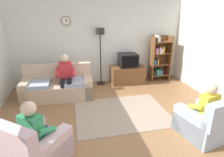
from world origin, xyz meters
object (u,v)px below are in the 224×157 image
floor_lamp (100,41)px  bookshelf (159,58)px  tv_stand (127,75)px  armchair_near_bookshelf (205,123)px  person_on_couch (66,74)px  person_in_right_armchair (204,106)px  tv (128,60)px  armchair_near_window (35,149)px  person_in_left_armchair (37,129)px  couch (58,87)px

floor_lamp → bookshelf: bearing=-0.8°
tv_stand → armchair_near_bookshelf: 3.17m
tv_stand → person_on_couch: 2.18m
armchair_near_bookshelf → person_in_right_armchair: (-0.02, 0.09, 0.32)m
bookshelf → armchair_near_bookshelf: 3.25m
tv → person_on_couch: bearing=-160.1°
tv → person_on_couch: (-2.01, -0.73, -0.10)m
armchair_near_window → person_in_left_armchair: bearing=51.9°
tv_stand → person_on_couch: person_on_couch is taller
armchair_near_bookshelf → person_in_left_armchair: 3.08m
floor_lamp → person_in_left_armchair: 3.64m
couch → armchair_near_bookshelf: size_ratio=1.89×
person_in_right_armchair → tv_stand: bearing=101.5°
tv_stand → tv: tv is taller
tv_stand → tv: 0.51m
person_in_right_armchair → floor_lamp: bearing=115.9°
floor_lamp → person_in_right_armchair: bearing=-64.1°
person_in_right_armchair → couch: bearing=140.3°
armchair_near_window → tv: bearing=51.7°
tv → person_on_couch: size_ratio=0.48×
armchair_near_window → person_in_left_armchair: person_in_left_armchair is taller
person_in_left_armchair → floor_lamp: bearing=64.4°
bookshelf → armchair_near_bookshelf: bearing=-99.1°
bookshelf → floor_lamp: bearing=179.2°
floor_lamp → person_in_left_armchair: size_ratio=1.65×
tv → armchair_near_bookshelf: bearing=-78.4°
bookshelf → tv_stand: bearing=-176.5°
couch → armchair_near_bookshelf: same height
tv → armchair_near_window: size_ratio=0.51×
floor_lamp → armchair_near_bookshelf: bearing=-64.5°
armchair_near_window → person_on_couch: person_on_couch is taller
floor_lamp → armchair_near_window: bearing=-115.9°
floor_lamp → armchair_near_window: 3.81m
couch → tv: (2.25, 0.62, 0.49)m
person_on_couch → person_in_left_armchair: size_ratio=1.11×
person_in_right_armchair → armchair_near_bookshelf: bearing=-78.5°
bookshelf → floor_lamp: (-2.04, 0.03, 0.67)m
floor_lamp → couch: bearing=-151.3°
armchair_near_bookshelf → person_in_left_armchair: (-3.06, 0.01, 0.32)m
couch → armchair_near_window: (-0.23, -2.53, -0.02)m
tv_stand → person_in_right_armchair: 3.10m
armchair_near_window → person_in_right_armchair: (3.10, 0.15, 0.32)m
couch → person_on_couch: 0.47m
tv_stand → armchair_near_window: size_ratio=0.93×
couch → tv: 2.38m
person_on_couch → person_in_right_armchair: bearing=-40.8°
tv → person_in_left_armchair: size_ratio=0.54×
tv_stand → person_in_right_armchair: bearing=-78.5°
bookshelf → person_on_couch: bookshelf is taller
armchair_near_window → person_on_couch: 2.50m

